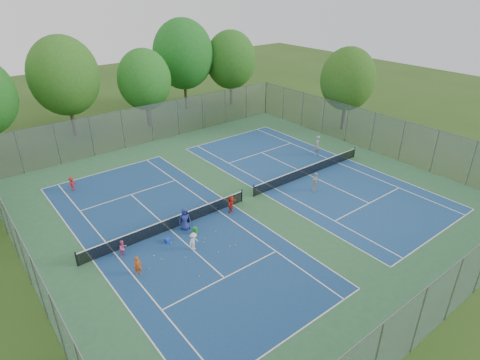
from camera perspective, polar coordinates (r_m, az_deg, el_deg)
name	(u,v)px	position (r m, az deg, el deg)	size (l,w,h in m)	color
ground	(248,199)	(31.87, 1.11, -2.72)	(120.00, 120.00, 0.00)	#2B4B17
court_pad	(248,199)	(31.87, 1.11, -2.71)	(32.00, 32.00, 0.01)	#2E613B
court_left	(170,230)	(28.59, -9.90, -6.96)	(10.97, 23.77, 0.01)	navy
court_right	(309,175)	(36.21, 9.73, 0.74)	(10.97, 23.77, 0.01)	navy
net_left	(170,224)	(28.35, -9.97, -6.23)	(12.87, 0.10, 0.91)	black
net_right	(309,170)	(36.02, 9.78, 1.36)	(12.87, 0.10, 0.91)	black
fence_north	(152,123)	(43.54, -12.43, 7.88)	(32.00, 0.10, 4.00)	gray
fence_south	(453,290)	(23.01, 28.08, -13.66)	(32.00, 0.10, 4.00)	gray
fence_west	(24,257)	(25.47, -28.40, -9.55)	(32.00, 0.10, 4.00)	gray
fence_east	(373,132)	(42.15, 18.35, 6.49)	(32.00, 0.10, 4.00)	gray
tree_nl	(64,76)	(46.77, -23.76, 13.38)	(7.20, 7.20, 10.69)	#443326
tree_nc	(144,80)	(47.82, -13.46, 13.71)	(6.00, 6.00, 8.85)	#443326
tree_nr	(183,54)	(53.31, -8.10, 17.29)	(7.60, 7.60, 11.42)	#443326
tree_ne	(231,60)	(55.14, -1.32, 16.71)	(6.60, 6.60, 9.77)	#443326
tree_side_e	(348,79)	(46.80, 15.07, 13.69)	(6.00, 6.00, 9.20)	#443326
ball_crate	(168,240)	(27.31, -10.22, -8.46)	(0.35, 0.35, 0.30)	#1A3AC4
ball_hopper	(195,231)	(27.81, -6.38, -7.17)	(0.26, 0.26, 0.51)	green
student_a	(138,266)	(24.77, -14.32, -11.76)	(0.46, 0.30, 1.26)	#CC4E13
student_b	(123,248)	(26.55, -16.31, -9.29)	(0.55, 0.43, 1.13)	#D9548C
student_c	(194,242)	(26.12, -6.62, -8.69)	(0.83, 0.48, 1.28)	silver
student_d	(187,220)	(28.16, -7.60, -5.63)	(0.85, 0.35, 1.45)	black
student_e	(185,219)	(28.04, -7.87, -5.52)	(0.83, 0.54, 1.69)	navy
student_f	(231,204)	(29.81, -1.29, -3.44)	(1.29, 0.41, 1.39)	red
child_far_baseline	(72,184)	(35.58, -22.79, -0.55)	(0.78, 0.45, 1.21)	#AF191C
instructor	(317,145)	(40.10, 10.87, 4.84)	(0.73, 0.48, 2.01)	gray
teen_court_b	(315,182)	(33.23, 10.60, -0.28)	(0.97, 0.40, 1.66)	beige
tennis_ball_0	(154,256)	(26.30, -12.10, -10.53)	(0.07, 0.07, 0.07)	#EBF438
tennis_ball_1	(149,269)	(25.38, -12.77, -12.20)	(0.07, 0.07, 0.07)	#ACC42D
tennis_ball_2	(204,242)	(27.03, -5.15, -8.81)	(0.07, 0.07, 0.07)	#C9D832
tennis_ball_3	(161,259)	(25.94, -11.11, -11.02)	(0.07, 0.07, 0.07)	#C6D732
tennis_ball_4	(216,232)	(27.97, -3.48, -7.36)	(0.07, 0.07, 0.07)	#CADA32
tennis_ball_5	(235,245)	(26.64, -0.65, -9.28)	(0.07, 0.07, 0.07)	#ABCB2F
tennis_ball_6	(186,258)	(25.83, -7.75, -10.90)	(0.07, 0.07, 0.07)	gold
tennis_ball_7	(199,277)	(24.36, -5.80, -13.50)	(0.07, 0.07, 0.07)	#A1C12D
tennis_ball_8	(218,252)	(26.09, -3.15, -10.21)	(0.07, 0.07, 0.07)	#D6F539
tennis_ball_9	(230,246)	(26.55, -1.44, -9.43)	(0.07, 0.07, 0.07)	yellow
tennis_ball_10	(205,239)	(27.35, -5.06, -8.32)	(0.07, 0.07, 0.07)	#C9D130
tennis_ball_11	(171,243)	(27.23, -9.77, -8.83)	(0.07, 0.07, 0.07)	#CDD631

